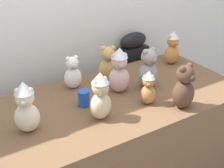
{
  "coord_description": "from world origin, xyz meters",
  "views": [
    {
      "loc": [
        -1.09,
        -1.47,
        1.91
      ],
      "look_at": [
        0.0,
        0.25,
        0.88
      ],
      "focal_mm": 53.08,
      "sensor_mm": 36.0,
      "label": 1
    }
  ],
  "objects": [
    {
      "name": "teddy_bear_ash",
      "position": [
        0.33,
        0.26,
        0.91
      ],
      "size": [
        0.17,
        0.15,
        0.31
      ],
      "rotation": [
        0.0,
        0.0,
        0.09
      ],
      "color": "gray",
      "rests_on": "display_table"
    },
    {
      "name": "teddy_bear_caramel",
      "position": [
        0.18,
        0.07,
        0.88
      ],
      "size": [
        0.14,
        0.14,
        0.25
      ],
      "rotation": [
        0.0,
        0.0,
        -0.56
      ],
      "color": "#B27A42",
      "rests_on": "display_table"
    },
    {
      "name": "display_table",
      "position": [
        0.0,
        0.25,
        0.38
      ],
      "size": [
        1.94,
        0.92,
        0.76
      ],
      "primitive_type": "cube",
      "color": "brown",
      "rests_on": "ground_plane"
    },
    {
      "name": "teddy_bear_honey",
      "position": [
        0.14,
        0.52,
        0.89
      ],
      "size": [
        0.19,
        0.18,
        0.29
      ],
      "rotation": [
        0.0,
        0.0,
        -0.47
      ],
      "color": "tan",
      "rests_on": "display_table"
    },
    {
      "name": "teddy_bear_ginger",
      "position": [
        0.78,
        0.51,
        0.9
      ],
      "size": [
        0.14,
        0.12,
        0.3
      ],
      "rotation": [
        0.0,
        0.0,
        -0.04
      ],
      "color": "#D17F3D",
      "rests_on": "display_table"
    },
    {
      "name": "party_cup_blue",
      "position": [
        -0.21,
        0.28,
        0.81
      ],
      "size": [
        0.08,
        0.08,
        0.11
      ],
      "primitive_type": "cylinder",
      "color": "blue",
      "rests_on": "display_table"
    },
    {
      "name": "teddy_bear_cocoa",
      "position": [
        0.34,
        -0.09,
        0.9
      ],
      "size": [
        0.18,
        0.16,
        0.31
      ],
      "rotation": [
        0.0,
        0.0,
        0.15
      ],
      "color": "#4C3323",
      "rests_on": "display_table"
    },
    {
      "name": "wall_back",
      "position": [
        0.0,
        0.96,
        1.3
      ],
      "size": [
        7.0,
        0.08,
        2.6
      ],
      "primitive_type": "cube",
      "color": "white",
      "rests_on": "ground_plane"
    },
    {
      "name": "teddy_bear_cream",
      "position": [
        -0.63,
        0.19,
        0.92
      ],
      "size": [
        0.19,
        0.17,
        0.33
      ],
      "rotation": [
        0.0,
        0.0,
        -0.39
      ],
      "color": "beige",
      "rests_on": "display_table"
    },
    {
      "name": "teddy_bear_sand",
      "position": [
        -0.19,
        0.08,
        0.91
      ],
      "size": [
        0.16,
        0.14,
        0.32
      ],
      "rotation": [
        0.0,
        0.0,
        0.13
      ],
      "color": "#CCB78E",
      "rests_on": "display_table"
    },
    {
      "name": "teddy_bear_blush",
      "position": [
        0.11,
        0.32,
        0.93
      ],
      "size": [
        0.19,
        0.18,
        0.34
      ],
      "rotation": [
        0.0,
        0.0,
        -0.35
      ],
      "color": "beige",
      "rests_on": "display_table"
    },
    {
      "name": "instrument_case",
      "position": [
        0.61,
        0.84,
        0.5
      ],
      "size": [
        0.28,
        0.13,
        0.98
      ],
      "rotation": [
        0.0,
        0.0,
        0.03
      ],
      "color": "black",
      "rests_on": "ground_plane"
    },
    {
      "name": "teddy_bear_snow",
      "position": [
        -0.15,
        0.55,
        0.88
      ],
      "size": [
        0.14,
        0.13,
        0.26
      ],
      "rotation": [
        0.0,
        0.0,
        -0.11
      ],
      "color": "white",
      "rests_on": "display_table"
    }
  ]
}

